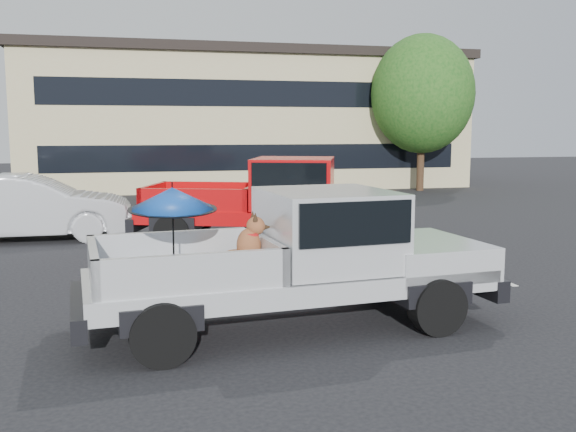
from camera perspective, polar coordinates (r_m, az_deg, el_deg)
name	(u,v)px	position (r m, az deg, el deg)	size (l,w,h in m)	color
ground	(342,290)	(10.99, 4.82, -6.54)	(90.00, 90.00, 0.00)	black
stripe_left	(157,273)	(12.39, -11.56, -5.02)	(0.12, 5.00, 0.01)	silver
stripe_right	(447,258)	(13.95, 13.95, -3.66)	(0.12, 5.00, 0.01)	silver
motel_building	(244,119)	(31.55, -3.94, 8.63)	(20.40, 8.40, 6.30)	tan
tree_right	(422,94)	(28.93, 11.86, 10.55)	(4.46, 4.46, 6.78)	#332114
tree_back	(307,97)	(35.40, 1.69, 10.50)	(4.68, 4.68, 7.11)	#332114
silver_pickup	(311,251)	(8.79, 2.04, -3.11)	(5.83, 2.48, 2.06)	black
red_pickup	(286,198)	(14.94, -0.20, 1.63)	(6.55, 4.13, 2.04)	black
silver_sedan	(30,207)	(16.87, -21.99, 0.71)	(1.71, 4.89, 1.61)	#B1B4B9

